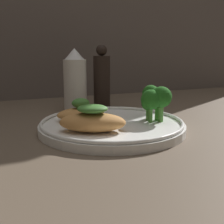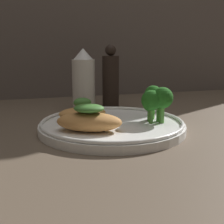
{
  "view_description": "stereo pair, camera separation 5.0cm",
  "coord_description": "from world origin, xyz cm",
  "views": [
    {
      "loc": [
        -19.61,
        -45.34,
        13.89
      ],
      "look_at": [
        0.0,
        0.0,
        3.4
      ],
      "focal_mm": 45.0,
      "sensor_mm": 36.0,
      "label": 1
    },
    {
      "loc": [
        -14.88,
        -47.1,
        13.89
      ],
      "look_at": [
        0.0,
        0.0,
        3.4
      ],
      "focal_mm": 45.0,
      "sensor_mm": 36.0,
      "label": 2
    }
  ],
  "objects": [
    {
      "name": "sauce_bottle",
      "position": [
        -0.7,
        21.09,
        7.14
      ],
      "size": [
        5.59,
        5.59,
        14.93
      ],
      "color": "white",
      "rests_on": "ground_plane"
    },
    {
      "name": "broccoli_bunch",
      "position": [
        7.86,
        -1.66,
        5.64
      ],
      "size": [
        5.69,
        6.94,
        6.54
      ],
      "color": "#4C8E38",
      "rests_on": "plate"
    },
    {
      "name": "ground_plane",
      "position": [
        0.0,
        0.0,
        -0.5
      ],
      "size": [
        180.0,
        180.0,
        1.0
      ],
      "primitive_type": "cube",
      "color": "brown"
    },
    {
      "name": "grilled_meat_middle",
      "position": [
        -4.49,
        4.41,
        2.83
      ],
      "size": [
        9.07,
        5.33,
        4.15
      ],
      "color": "#BC7F42",
      "rests_on": "plate"
    },
    {
      "name": "plate",
      "position": [
        0.0,
        0.0,
        0.99
      ],
      "size": [
        26.3,
        26.3,
        2.0
      ],
      "color": "white",
      "rests_on": "ground_plane"
    },
    {
      "name": "grilled_meat_front",
      "position": [
        -5.16,
        -4.09,
        3.23
      ],
      "size": [
        11.92,
        9.28,
        4.45
      ],
      "color": "#BC7F42",
      "rests_on": "plate"
    },
    {
      "name": "pepper_grinder",
      "position": [
        6.3,
        21.09,
        7.19
      ],
      "size": [
        4.2,
        4.2,
        15.83
      ],
      "color": "black",
      "rests_on": "ground_plane"
    }
  ]
}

